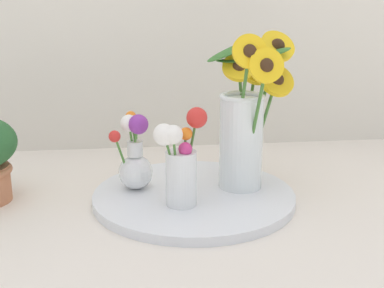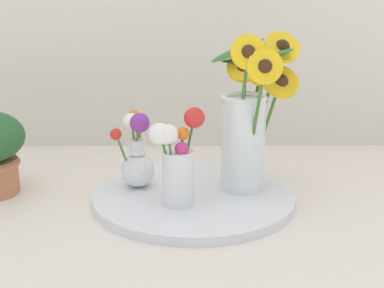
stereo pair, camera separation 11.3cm
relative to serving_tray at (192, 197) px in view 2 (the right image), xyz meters
name	(u,v)px [view 2 (the right image)]	position (x,y,z in m)	size (l,w,h in m)	color
ground_plane	(194,211)	(0.00, -0.06, -0.01)	(6.00, 6.00, 0.00)	silver
serving_tray	(192,197)	(0.00, 0.00, 0.00)	(0.44, 0.44, 0.02)	silver
mason_jar_sunflowers	(248,121)	(0.12, 0.03, 0.16)	(0.20, 0.20, 0.35)	silver
vase_small_center	(177,161)	(-0.03, -0.07, 0.10)	(0.11, 0.08, 0.20)	white
vase_bulb_right	(137,156)	(-0.12, 0.04, 0.08)	(0.09, 0.08, 0.17)	white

